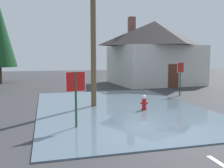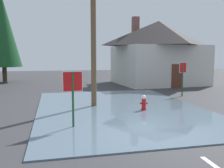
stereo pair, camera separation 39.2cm
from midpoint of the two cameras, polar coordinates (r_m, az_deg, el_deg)
The scene contains 9 objects.
ground_plane at distance 9.12m, azimuth 11.02°, elevation -11.21°, with size 80.00×80.00×0.10m, color #38383A.
flood_puddle at distance 13.20m, azimuth 2.46°, elevation -5.31°, with size 8.18×12.06×0.05m, color slate.
lane_stop_bar at distance 7.99m, azimuth 10.89°, elevation -13.37°, with size 3.45×0.30×0.01m, color silver.
stop_sign_near at distance 9.42m, azimuth -7.62°, elevation -0.86°, with size 0.74×0.16×2.12m.
fire_hydrant at distance 12.61m, azimuth 8.03°, elevation -4.26°, with size 0.39×0.33×0.78m.
utility_pole at distance 13.50m, azimuth -3.36°, elevation 14.62°, with size 1.60×0.28×8.91m.
stop_sign_far at distance 17.64m, azimuth 16.21°, elevation 2.54°, with size 0.65×0.28×2.26m.
house at distance 25.04m, azimuth 10.76°, elevation 7.19°, with size 8.58×7.93×6.47m.
pine_tree_short_left at distance 28.26m, azimuth -22.95°, elevation 10.94°, with size 3.54×3.54×8.85m.
Camera 2 is at (-3.43, -7.97, 2.68)m, focal length 40.74 mm.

